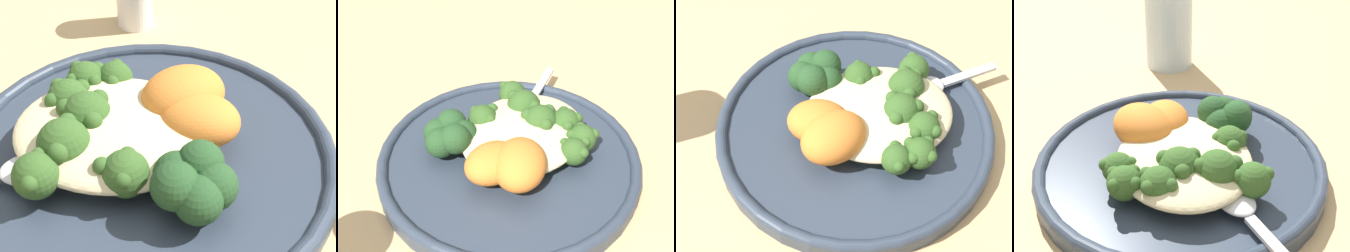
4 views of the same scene
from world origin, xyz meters
TOP-DOWN VIEW (x-y plane):
  - ground_plane at (0.00, 0.00)m, footprint 4.00×4.00m
  - plate at (0.01, 0.00)m, footprint 0.27×0.27m
  - quinoa_mound at (-0.01, -0.00)m, footprint 0.14×0.12m
  - broccoli_stalk_0 at (-0.01, 0.05)m, footprint 0.08×0.08m
  - broccoli_stalk_1 at (-0.02, 0.04)m, footprint 0.09×0.07m
  - broccoli_stalk_2 at (-0.03, 0.02)m, footprint 0.11×0.05m
  - broccoli_stalk_3 at (-0.02, 0.01)m, footprint 0.11×0.04m
  - broccoli_stalk_4 at (-0.03, -0.02)m, footprint 0.12×0.07m
  - broccoli_stalk_5 at (-0.04, -0.04)m, footprint 0.11×0.09m
  - broccoli_stalk_6 at (0.00, -0.03)m, footprint 0.06×0.08m
  - sweet_potato_chunk_0 at (0.03, 0.03)m, footprint 0.08×0.08m
  - sweet_potato_chunk_1 at (0.04, 0.01)m, footprint 0.06×0.06m
  - kale_tuft at (0.04, -0.05)m, footprint 0.05×0.06m
  - spoon at (-0.07, -0.04)m, footprint 0.11×0.05m

SIDE VIEW (x-z plane):
  - ground_plane at x=0.00m, z-range 0.00..0.00m
  - plate at x=0.01m, z-range 0.00..0.02m
  - spoon at x=-0.07m, z-range 0.02..0.03m
  - broccoli_stalk_0 at x=-0.01m, z-range 0.02..0.05m
  - quinoa_mound at x=-0.01m, z-range 0.02..0.05m
  - broccoli_stalk_5 at x=-0.04m, z-range 0.02..0.05m
  - broccoli_stalk_1 at x=-0.02m, z-range 0.02..0.05m
  - broccoli_stalk_2 at x=-0.03m, z-range 0.02..0.05m
  - broccoli_stalk_6 at x=0.00m, z-range 0.02..0.05m
  - broccoli_stalk_4 at x=-0.03m, z-range 0.02..0.06m
  - broccoli_stalk_3 at x=-0.02m, z-range 0.02..0.06m
  - sweet_potato_chunk_1 at x=0.04m, z-range 0.02..0.06m
  - kale_tuft at x=0.04m, z-range 0.02..0.06m
  - sweet_potato_chunk_0 at x=0.03m, z-range 0.02..0.06m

